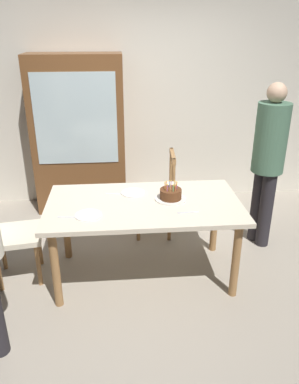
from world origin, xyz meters
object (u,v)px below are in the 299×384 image
(dining_table, at_px, (144,212))
(plate_far_side, at_px, (133,193))
(plate_near_celebrant, at_px, (88,215))
(chair_upholstered, at_px, (4,228))
(chair_spindle_back, at_px, (156,196))
(birthday_cake, at_px, (171,195))
(person_guest, at_px, (268,157))
(china_cabinet, at_px, (79,135))

(dining_table, distance_m, plate_far_side, 0.25)
(plate_far_side, bearing_deg, plate_near_celebrant, -132.41)
(chair_upholstered, bearing_deg, plate_near_celebrant, -18.86)
(chair_spindle_back, xyz_separation_m, chair_upholstered, (-1.44, -0.73, 0.07))
(birthday_cake, xyz_separation_m, person_guest, (1.05, 0.45, 0.17))
(plate_far_side, xyz_separation_m, chair_spindle_back, (0.28, 0.57, -0.30))
(person_guest, relative_size, china_cabinet, 0.90)
(birthday_cake, height_order, person_guest, person_guest)
(chair_upholstered, bearing_deg, china_cabinet, 69.47)
(plate_far_side, relative_size, china_cabinet, 0.12)
(chair_upholstered, xyz_separation_m, china_cabinet, (0.56, 1.50, 0.42))
(birthday_cake, relative_size, china_cabinet, 0.15)
(plate_near_celebrant, bearing_deg, china_cabinet, 96.75)
(dining_table, height_order, person_guest, person_guest)
(birthday_cake, distance_m, person_guest, 1.15)
(person_guest, bearing_deg, plate_far_side, -168.37)
(chair_spindle_back, relative_size, person_guest, 0.56)
(china_cabinet, bearing_deg, chair_upholstered, -110.53)
(birthday_cake, height_order, chair_upholstered, chair_upholstered)
(chair_upholstered, relative_size, china_cabinet, 0.50)
(birthday_cake, relative_size, chair_upholstered, 0.29)
(birthday_cake, bearing_deg, chair_upholstered, 179.62)
(plate_far_side, distance_m, china_cabinet, 1.48)
(plate_near_celebrant, distance_m, chair_spindle_back, 1.23)
(chair_upholstered, xyz_separation_m, person_guest, (2.53, 0.44, 0.44))
(plate_near_celebrant, bearing_deg, birthday_cake, 19.62)
(dining_table, xyz_separation_m, birthday_cake, (0.24, 0.04, 0.13))
(plate_near_celebrant, relative_size, china_cabinet, 0.12)
(dining_table, distance_m, china_cabinet, 1.72)
(plate_far_side, distance_m, chair_upholstered, 1.19)
(plate_near_celebrant, height_order, plate_far_side, same)
(birthday_cake, relative_size, chair_spindle_back, 0.29)
(birthday_cake, bearing_deg, dining_table, -169.78)
(dining_table, relative_size, chair_upholstered, 1.80)
(plate_far_side, relative_size, chair_spindle_back, 0.23)
(chair_upholstered, bearing_deg, person_guest, 9.85)
(person_guest, bearing_deg, china_cabinet, 151.58)
(dining_table, xyz_separation_m, person_guest, (1.29, 0.49, 0.30))
(plate_near_celebrant, bearing_deg, chair_spindle_back, 56.33)
(birthday_cake, distance_m, china_cabinet, 1.78)
(chair_upholstered, bearing_deg, plate_far_side, 7.71)
(dining_table, height_order, plate_near_celebrant, plate_near_celebrant)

